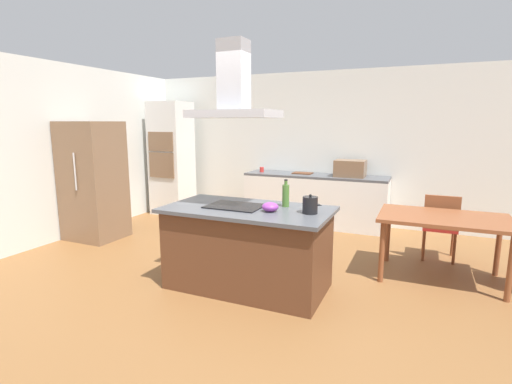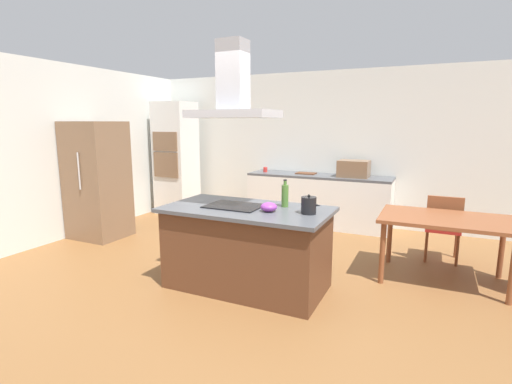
# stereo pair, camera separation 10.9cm
# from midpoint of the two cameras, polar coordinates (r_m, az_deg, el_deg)

# --- Properties ---
(ground) EXTENTS (16.00, 16.00, 0.00)m
(ground) POSITION_cam_midpoint_polar(r_m,az_deg,el_deg) (5.69, 6.02, -8.20)
(ground) COLOR brown
(wall_back) EXTENTS (7.20, 0.10, 2.70)m
(wall_back) POSITION_cam_midpoint_polar(r_m,az_deg,el_deg) (7.09, 10.92, 6.47)
(wall_back) COLOR silver
(wall_back) RESTS_ON ground
(wall_left) EXTENTS (0.10, 8.80, 2.70)m
(wall_left) POSITION_cam_midpoint_polar(r_m,az_deg,el_deg) (6.96, -23.34, 5.75)
(wall_left) COLOR silver
(wall_left) RESTS_ON ground
(kitchen_island) EXTENTS (1.79, 0.96, 0.90)m
(kitchen_island) POSITION_cam_midpoint_polar(r_m,az_deg,el_deg) (4.23, -0.64, -8.27)
(kitchen_island) COLOR #59331E
(kitchen_island) RESTS_ON ground
(cooktop) EXTENTS (0.60, 0.44, 0.01)m
(cooktop) POSITION_cam_midpoint_polar(r_m,az_deg,el_deg) (4.17, -2.50, -2.08)
(cooktop) COLOR black
(cooktop) RESTS_ON kitchen_island
(tea_kettle) EXTENTS (0.20, 0.15, 0.20)m
(tea_kettle) POSITION_cam_midpoint_polar(r_m,az_deg,el_deg) (3.87, 8.68, -1.98)
(tea_kettle) COLOR black
(tea_kettle) RESTS_ON kitchen_island
(olive_oil_bottle) EXTENTS (0.08, 0.08, 0.30)m
(olive_oil_bottle) POSITION_cam_midpoint_polar(r_m,az_deg,el_deg) (4.15, 5.09, -0.49)
(olive_oil_bottle) COLOR #47722D
(olive_oil_bottle) RESTS_ON kitchen_island
(mixing_bowl) EXTENTS (0.17, 0.17, 0.10)m
(mixing_bowl) POSITION_cam_midpoint_polar(r_m,az_deg,el_deg) (3.93, 2.72, -2.24)
(mixing_bowl) COLOR purple
(mixing_bowl) RESTS_ON kitchen_island
(back_counter) EXTENTS (2.49, 0.62, 0.90)m
(back_counter) POSITION_cam_midpoint_polar(r_m,az_deg,el_deg) (6.86, 9.68, -1.20)
(back_counter) COLOR silver
(back_counter) RESTS_ON ground
(countertop_microwave) EXTENTS (0.50, 0.38, 0.28)m
(countertop_microwave) POSITION_cam_midpoint_polar(r_m,az_deg,el_deg) (6.64, 14.82, 3.38)
(countertop_microwave) COLOR brown
(countertop_microwave) RESTS_ON back_counter
(coffee_mug_red) EXTENTS (0.08, 0.08, 0.09)m
(coffee_mug_red) POSITION_cam_midpoint_polar(r_m,az_deg,el_deg) (7.09, 1.83, 3.37)
(coffee_mug_red) COLOR red
(coffee_mug_red) RESTS_ON back_counter
(cutting_board) EXTENTS (0.34, 0.24, 0.02)m
(cutting_board) POSITION_cam_midpoint_polar(r_m,az_deg,el_deg) (6.90, 7.92, 2.78)
(cutting_board) COLOR #59331E
(cutting_board) RESTS_ON back_counter
(wall_oven_stack) EXTENTS (0.70, 0.66, 2.20)m
(wall_oven_stack) POSITION_cam_midpoint_polar(r_m,az_deg,el_deg) (7.82, -11.44, 4.97)
(wall_oven_stack) COLOR silver
(wall_oven_stack) RESTS_ON ground
(refrigerator) EXTENTS (0.80, 0.73, 1.82)m
(refrigerator) POSITION_cam_midpoint_polar(r_m,az_deg,el_deg) (6.47, -22.14, 1.63)
(refrigerator) COLOR brown
(refrigerator) RESTS_ON ground
(dining_table) EXTENTS (1.40, 0.90, 0.75)m
(dining_table) POSITION_cam_midpoint_polar(r_m,az_deg,el_deg) (4.85, 26.98, -4.35)
(dining_table) COLOR brown
(dining_table) RESTS_ON ground
(chair_facing_back_wall) EXTENTS (0.42, 0.42, 0.89)m
(chair_facing_back_wall) POSITION_cam_midpoint_polar(r_m,az_deg,el_deg) (5.54, 26.67, -4.32)
(chair_facing_back_wall) COLOR red
(chair_facing_back_wall) RESTS_ON ground
(range_hood) EXTENTS (0.90, 0.55, 0.78)m
(range_hood) POSITION_cam_midpoint_polar(r_m,az_deg,el_deg) (4.09, -2.63, 14.51)
(range_hood) COLOR #ADADB2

